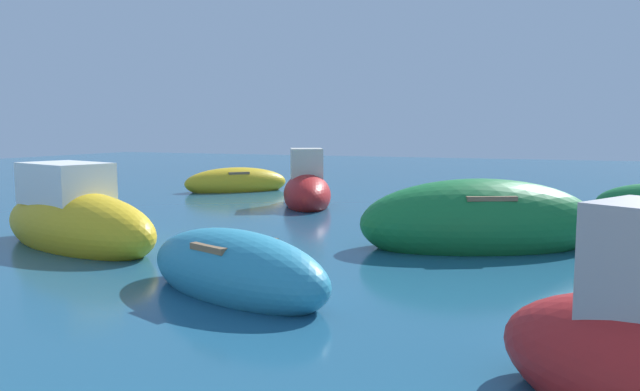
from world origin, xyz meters
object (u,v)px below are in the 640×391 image
(moored_boat_2, at_px, (236,183))
(moored_boat_7, at_px, (478,223))
(moored_boat_5, at_px, (76,221))
(moored_boat_3, at_px, (236,271))
(moored_boat_8, at_px, (307,190))

(moored_boat_2, xyz_separation_m, moored_boat_7, (8.97, -6.93, 0.15))
(moored_boat_5, bearing_deg, moored_boat_2, 118.81)
(moored_boat_2, bearing_deg, moored_boat_7, -80.97)
(moored_boat_3, xyz_separation_m, moored_boat_5, (-4.27, 1.66, 0.17))
(moored_boat_3, relative_size, moored_boat_5, 0.75)
(moored_boat_7, bearing_deg, moored_boat_2, 117.40)
(moored_boat_2, distance_m, moored_boat_5, 9.81)
(moored_boat_3, xyz_separation_m, moored_boat_7, (2.55, 4.30, 0.15))
(moored_boat_3, distance_m, moored_boat_5, 4.59)
(moored_boat_3, bearing_deg, moored_boat_8, 127.27)
(moored_boat_5, relative_size, moored_boat_7, 0.96)
(moored_boat_8, bearing_deg, moored_boat_7, 24.50)
(moored_boat_2, relative_size, moored_boat_8, 1.00)
(moored_boat_7, height_order, moored_boat_8, moored_boat_8)
(moored_boat_3, height_order, moored_boat_8, moored_boat_8)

